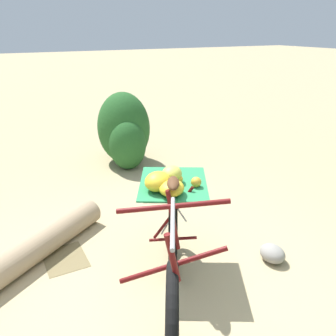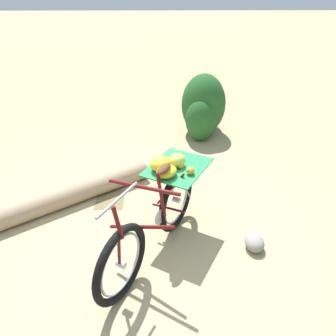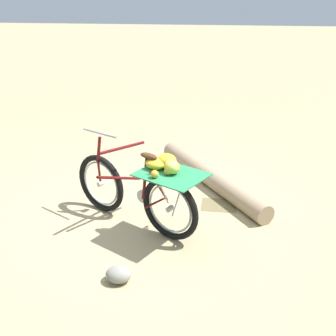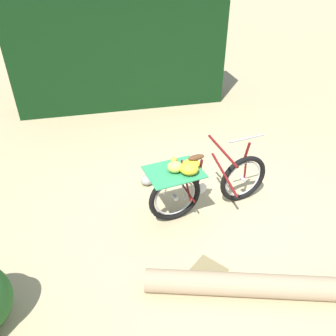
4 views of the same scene
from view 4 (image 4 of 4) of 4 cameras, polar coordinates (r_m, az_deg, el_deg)
ground_plane at (r=4.72m, az=6.43°, el=-6.88°), size 60.00×60.00×0.00m
foliage_hedge at (r=7.60m, az=-8.46°, el=20.91°), size 4.11×3.54×2.82m
bicycle at (r=4.38m, az=6.32°, el=-2.59°), size 1.70×1.12×1.03m
fallen_log at (r=3.78m, az=15.76°, el=-19.03°), size 1.59×2.14×0.25m
path_stone at (r=5.11m, az=-3.52°, el=-2.02°), size 0.24×0.20×0.15m
leaf_litter_patch at (r=3.92m, az=6.56°, el=-17.76°), size 0.44×0.36×0.01m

